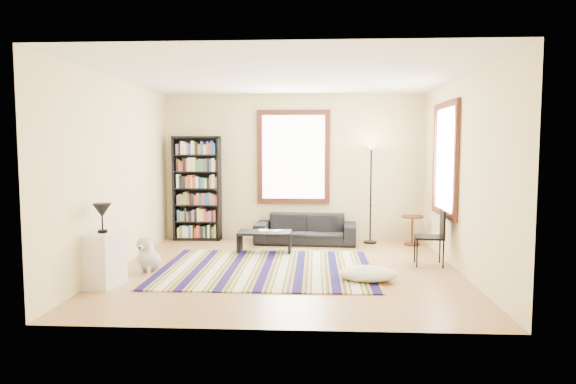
{
  "coord_description": "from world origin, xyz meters",
  "views": [
    {
      "loc": [
        0.42,
        -7.4,
        1.8
      ],
      "look_at": [
        0.0,
        0.5,
        1.1
      ],
      "focal_mm": 32.0,
      "sensor_mm": 36.0,
      "label": 1
    }
  ],
  "objects_px": {
    "bookshelf": "(197,188)",
    "coffee_table": "(265,242)",
    "folding_chair": "(429,237)",
    "side_table": "(412,230)",
    "floor_lamp": "(371,194)",
    "sofa": "(306,229)",
    "white_cabinet": "(104,260)",
    "floor_cushion": "(368,274)",
    "dog": "(149,254)"
  },
  "relations": [
    {
      "from": "folding_chair",
      "to": "side_table",
      "type": "bearing_deg",
      "value": 93.69
    },
    {
      "from": "side_table",
      "to": "white_cabinet",
      "type": "height_order",
      "value": "white_cabinet"
    },
    {
      "from": "sofa",
      "to": "floor_cushion",
      "type": "relative_size",
      "value": 2.4
    },
    {
      "from": "sofa",
      "to": "folding_chair",
      "type": "distance_m",
      "value": 2.53
    },
    {
      "from": "bookshelf",
      "to": "coffee_table",
      "type": "distance_m",
      "value": 1.97
    },
    {
      "from": "floor_lamp",
      "to": "side_table",
      "type": "xyz_separation_m",
      "value": [
        0.75,
        -0.16,
        -0.66
      ]
    },
    {
      "from": "coffee_table",
      "to": "floor_lamp",
      "type": "relative_size",
      "value": 0.48
    },
    {
      "from": "sofa",
      "to": "bookshelf",
      "type": "xyz_separation_m",
      "value": [
        -2.1,
        0.27,
        0.73
      ]
    },
    {
      "from": "floor_lamp",
      "to": "white_cabinet",
      "type": "bearing_deg",
      "value": -139.66
    },
    {
      "from": "folding_chair",
      "to": "white_cabinet",
      "type": "relative_size",
      "value": 1.23
    },
    {
      "from": "white_cabinet",
      "to": "floor_lamp",
      "type": "bearing_deg",
      "value": 50.82
    },
    {
      "from": "floor_cushion",
      "to": "folding_chair",
      "type": "height_order",
      "value": "folding_chair"
    },
    {
      "from": "folding_chair",
      "to": "coffee_table",
      "type": "bearing_deg",
      "value": 167.69
    },
    {
      "from": "floor_lamp",
      "to": "bookshelf",
      "type": "bearing_deg",
      "value": 177.05
    },
    {
      "from": "sofa",
      "to": "dog",
      "type": "relative_size",
      "value": 3.64
    },
    {
      "from": "sofa",
      "to": "coffee_table",
      "type": "height_order",
      "value": "sofa"
    },
    {
      "from": "side_table",
      "to": "folding_chair",
      "type": "xyz_separation_m",
      "value": [
        -0.05,
        -1.61,
        0.16
      ]
    },
    {
      "from": "bookshelf",
      "to": "floor_cushion",
      "type": "relative_size",
      "value": 2.57
    },
    {
      "from": "coffee_table",
      "to": "white_cabinet",
      "type": "xyz_separation_m",
      "value": [
        -1.86,
        -2.25,
        0.17
      ]
    },
    {
      "from": "bookshelf",
      "to": "coffee_table",
      "type": "xyz_separation_m",
      "value": [
        1.41,
        -1.11,
        -0.82
      ]
    },
    {
      "from": "sofa",
      "to": "folding_chair",
      "type": "height_order",
      "value": "folding_chair"
    },
    {
      "from": "floor_cushion",
      "to": "side_table",
      "type": "distance_m",
      "value": 2.78
    },
    {
      "from": "sofa",
      "to": "bookshelf",
      "type": "bearing_deg",
      "value": 176.59
    },
    {
      "from": "coffee_table",
      "to": "white_cabinet",
      "type": "height_order",
      "value": "white_cabinet"
    },
    {
      "from": "folding_chair",
      "to": "dog",
      "type": "bearing_deg",
      "value": -166.56
    },
    {
      "from": "sofa",
      "to": "white_cabinet",
      "type": "height_order",
      "value": "white_cabinet"
    },
    {
      "from": "folding_chair",
      "to": "dog",
      "type": "xyz_separation_m",
      "value": [
        -4.14,
        -0.58,
        -0.17
      ]
    },
    {
      "from": "coffee_table",
      "to": "floor_lamp",
      "type": "distance_m",
      "value": 2.24
    },
    {
      "from": "floor_cushion",
      "to": "floor_lamp",
      "type": "bearing_deg",
      "value": 83.48
    },
    {
      "from": "floor_cushion",
      "to": "white_cabinet",
      "type": "height_order",
      "value": "white_cabinet"
    },
    {
      "from": "floor_cushion",
      "to": "floor_lamp",
      "type": "xyz_separation_m",
      "value": [
        0.31,
        2.73,
        0.83
      ]
    },
    {
      "from": "sofa",
      "to": "folding_chair",
      "type": "relative_size",
      "value": 2.17
    },
    {
      "from": "floor_lamp",
      "to": "folding_chair",
      "type": "distance_m",
      "value": 1.96
    },
    {
      "from": "sofa",
      "to": "coffee_table",
      "type": "xyz_separation_m",
      "value": [
        -0.68,
        -0.84,
        -0.09
      ]
    },
    {
      "from": "sofa",
      "to": "dog",
      "type": "distance_m",
      "value": 3.17
    },
    {
      "from": "coffee_table",
      "to": "side_table",
      "type": "bearing_deg",
      "value": 16.4
    },
    {
      "from": "folding_chair",
      "to": "dog",
      "type": "distance_m",
      "value": 4.18
    },
    {
      "from": "bookshelf",
      "to": "floor_cushion",
      "type": "height_order",
      "value": "bookshelf"
    },
    {
      "from": "floor_cushion",
      "to": "side_table",
      "type": "bearing_deg",
      "value": 67.6
    },
    {
      "from": "bookshelf",
      "to": "folding_chair",
      "type": "distance_m",
      "value": 4.48
    },
    {
      "from": "floor_cushion",
      "to": "folding_chair",
      "type": "xyz_separation_m",
      "value": [
        1.01,
        0.96,
        0.33
      ]
    },
    {
      "from": "bookshelf",
      "to": "coffee_table",
      "type": "height_order",
      "value": "bookshelf"
    },
    {
      "from": "floor_cushion",
      "to": "dog",
      "type": "bearing_deg",
      "value": 172.99
    },
    {
      "from": "floor_lamp",
      "to": "folding_chair",
      "type": "relative_size",
      "value": 2.16
    },
    {
      "from": "floor_lamp",
      "to": "sofa",
      "type": "bearing_deg",
      "value": -175.26
    },
    {
      "from": "sofa",
      "to": "coffee_table",
      "type": "bearing_deg",
      "value": -125.3
    },
    {
      "from": "floor_cushion",
      "to": "floor_lamp",
      "type": "relative_size",
      "value": 0.42
    },
    {
      "from": "folding_chair",
      "to": "sofa",
      "type": "bearing_deg",
      "value": 144.3
    },
    {
      "from": "side_table",
      "to": "floor_cushion",
      "type": "bearing_deg",
      "value": -112.4
    },
    {
      "from": "folding_chair",
      "to": "white_cabinet",
      "type": "distance_m",
      "value": 4.67
    }
  ]
}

